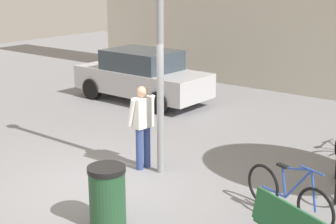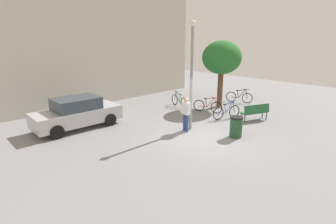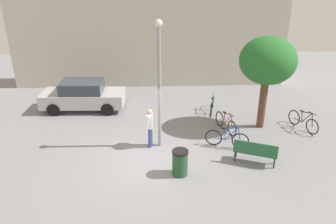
# 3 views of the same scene
# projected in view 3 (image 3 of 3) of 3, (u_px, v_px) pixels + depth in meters

# --- Properties ---
(ground_plane) EXTENTS (36.00, 36.00, 0.00)m
(ground_plane) POSITION_uv_depth(u_px,v_px,m) (149.00, 160.00, 12.56)
(ground_plane) COLOR gray
(building_facade) EXTENTS (16.71, 2.00, 8.63)m
(building_facade) POSITION_uv_depth(u_px,v_px,m) (149.00, 14.00, 19.84)
(building_facade) COLOR beige
(building_facade) RESTS_ON ground_plane
(lamppost) EXTENTS (0.28, 0.28, 5.13)m
(lamppost) POSITION_uv_depth(u_px,v_px,m) (159.00, 78.00, 12.48)
(lamppost) COLOR gray
(lamppost) RESTS_ON ground_plane
(person_by_lamppost) EXTENTS (0.34, 0.62, 1.67)m
(person_by_lamppost) POSITION_uv_depth(u_px,v_px,m) (150.00, 125.00, 13.21)
(person_by_lamppost) COLOR #334784
(person_by_lamppost) RESTS_ON ground_plane
(park_bench) EXTENTS (1.66, 1.05, 0.92)m
(park_bench) POSITION_uv_depth(u_px,v_px,m) (255.00, 151.00, 12.13)
(park_bench) COLOR #236038
(park_bench) RESTS_ON ground_plane
(plaza_tree) EXTENTS (2.46, 2.46, 4.21)m
(plaza_tree) POSITION_uv_depth(u_px,v_px,m) (268.00, 61.00, 14.07)
(plaza_tree) COLOR brown
(plaza_tree) RESTS_ON ground_plane
(bicycle_red) EXTENTS (0.63, 1.73, 0.97)m
(bicycle_red) POSITION_uv_depth(u_px,v_px,m) (226.00, 123.00, 14.75)
(bicycle_red) COLOR black
(bicycle_red) RESTS_ON ground_plane
(bicycle_blue) EXTENTS (1.73, 0.64, 0.97)m
(bicycle_blue) POSITION_uv_depth(u_px,v_px,m) (227.00, 139.00, 13.37)
(bicycle_blue) COLOR black
(bicycle_blue) RESTS_ON ground_plane
(bicycle_green) EXTENTS (0.48, 1.77, 0.97)m
(bicycle_green) POSITION_uv_depth(u_px,v_px,m) (212.00, 105.00, 16.72)
(bicycle_green) COLOR black
(bicycle_green) RESTS_ON ground_plane
(bicycle_black) EXTENTS (0.72, 1.70, 0.97)m
(bicycle_black) POSITION_uv_depth(u_px,v_px,m) (303.00, 121.00, 14.91)
(bicycle_black) COLOR black
(bicycle_black) RESTS_ON ground_plane
(parked_car_silver) EXTENTS (4.24, 1.90, 1.55)m
(parked_car_silver) POSITION_uv_depth(u_px,v_px,m) (83.00, 95.00, 16.91)
(parked_car_silver) COLOR #B7B7BC
(parked_car_silver) RESTS_ON ground_plane
(trash_bin) EXTENTS (0.58, 0.58, 0.96)m
(trash_bin) POSITION_uv_depth(u_px,v_px,m) (180.00, 162.00, 11.51)
(trash_bin) COLOR #234C2D
(trash_bin) RESTS_ON ground_plane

